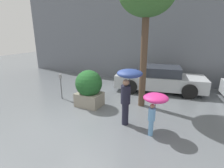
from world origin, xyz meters
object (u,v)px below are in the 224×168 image
parked_car_near (159,79)px  parking_meter (61,81)px  planter_box (89,88)px  person_child (155,102)px  person_adult (128,84)px

parked_car_near → parking_meter: parked_car_near is taller
planter_box → person_child: 3.19m
person_adult → parking_meter: bearing=109.3°
person_adult → parking_meter: (-3.67, 0.86, -0.57)m
parking_meter → person_adult: bearing=-13.2°
planter_box → person_adult: person_adult is taller
person_adult → parked_car_near: person_adult is taller
planter_box → parked_car_near: planter_box is taller
person_child → parking_meter: bearing=122.6°
person_child → planter_box: bearing=117.4°
person_adult → parking_meter: person_adult is taller
parked_car_near → person_adult: bearing=166.0°
parked_car_near → planter_box: bearing=135.3°
person_adult → parked_car_near: 4.18m
person_adult → planter_box: bearing=102.4°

